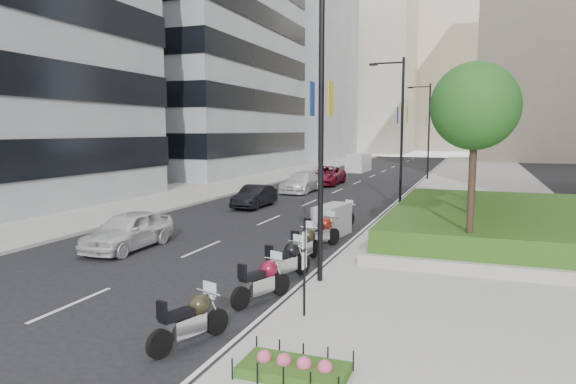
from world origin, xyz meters
The scene contains 32 objects.
ground centered at (0.00, 0.00, 0.00)m, with size 160.00×160.00×0.00m, color black.
sidewalk_right centered at (9.00, 30.00, 0.07)m, with size 10.00×100.00×0.15m, color #9E9B93.
sidewalk_left centered at (-12.00, 30.00, 0.07)m, with size 8.00×100.00×0.15m, color #9E9B93.
lane_edge centered at (3.70, 30.00, 0.01)m, with size 0.12×100.00×0.01m, color silver.
lane_centre centered at (-1.50, 30.00, 0.01)m, with size 0.12×100.00×0.01m, color silver.
building_grey_far centered at (-24.00, 70.00, 15.00)m, with size 22.00×26.00×30.00m, color gray.
building_cream_right centered at (22.00, 80.00, 18.00)m, with size 28.00×24.00×36.00m, color #B7AD93.
building_cream_left centered at (-18.00, 100.00, 17.00)m, with size 26.00×24.00×34.00m, color #B7AD93.
building_cream_centre centered at (2.00, 120.00, 19.00)m, with size 30.00×24.00×38.00m, color #B7AD93.
planter centered at (10.00, 10.00, 0.35)m, with size 10.00×14.00×0.40m, color #A29E97.
hedge centered at (10.00, 10.00, 0.95)m, with size 9.40×13.40×0.80m, color #1F4714.
flower_bed centered at (5.60, -5.00, 0.25)m, with size 2.00×1.00×0.20m, color #1F4714.
tree_0 centered at (8.50, 4.00, 5.42)m, with size 2.80×2.80×6.30m.
tree_1 centered at (8.50, 8.00, 5.42)m, with size 2.80×2.80×6.30m.
tree_2 centered at (8.50, 12.00, 5.42)m, with size 2.80×2.80×6.30m.
tree_3 centered at (8.50, 16.00, 5.42)m, with size 2.80×2.80×6.30m.
lamp_post_0 centered at (4.14, 1.00, 5.07)m, with size 2.34×0.45×9.00m.
lamp_post_1 centered at (4.14, 18.00, 5.07)m, with size 2.34×0.45×9.00m.
lamp_post_2 centered at (4.14, 36.00, 5.07)m, with size 2.34×0.45×9.00m.
parking_sign centered at (4.80, -2.00, 1.46)m, with size 0.06×0.32×2.50m.
motorcycle_0 centered at (2.93, -4.20, 0.59)m, with size 0.95×2.13×1.10m.
motorcycle_1 centered at (3.27, -1.01, 0.60)m, with size 1.00×2.15×1.12m.
motorcycle_2 centered at (3.15, 1.19, 0.61)m, with size 1.05×2.20×1.15m.
motorcycle_3 centered at (3.00, 3.44, 0.63)m, with size 0.80×2.38×1.19m.
motorcycle_4 centered at (2.91, 5.75, 0.65)m, with size 1.12×2.34×1.22m.
motorcycle_5 centered at (2.72, 8.06, 0.71)m, with size 1.29×2.47×1.42m.
motorcycle_6 centered at (2.71, 10.36, 0.59)m, with size 0.76×2.20×1.10m.
car_a centered at (-4.22, 2.98, 0.75)m, with size 1.77×4.40×1.50m, color silver.
car_b centered at (-4.06, 14.92, 0.68)m, with size 1.43×4.10×1.35m, color black.
car_c centered at (-3.90, 23.33, 0.75)m, with size 2.10×5.16×1.50m, color silver.
car_d centered at (-3.68, 29.13, 0.80)m, with size 2.64×5.73×1.59m, color maroon.
delivery_van centered at (-4.11, 44.07, 0.96)m, with size 2.03×4.97×2.06m.
Camera 1 is at (8.65, -13.55, 4.68)m, focal length 32.00 mm.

